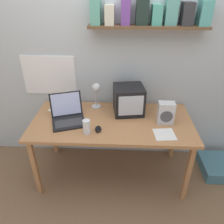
# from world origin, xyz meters

# --- Properties ---
(ground_plane) EXTENTS (12.00, 12.00, 0.00)m
(ground_plane) POSITION_xyz_m (0.00, 0.00, 0.00)
(ground_plane) COLOR #836144
(back_wall) EXTENTS (5.60, 0.24, 2.60)m
(back_wall) POSITION_xyz_m (0.01, 0.44, 1.31)
(back_wall) COLOR silver
(back_wall) RESTS_ON ground_plane
(corner_desk) EXTENTS (1.66, 0.79, 0.74)m
(corner_desk) POSITION_xyz_m (0.00, 0.00, 0.69)
(corner_desk) COLOR #B67A4B
(corner_desk) RESTS_ON ground_plane
(crt_monitor) EXTENTS (0.35, 0.34, 0.30)m
(crt_monitor) POSITION_xyz_m (0.17, 0.18, 0.90)
(crt_monitor) COLOR black
(crt_monitor) RESTS_ON corner_desk
(laptop) EXTENTS (0.41, 0.42, 0.26)m
(laptop) POSITION_xyz_m (-0.46, -0.01, 0.81)
(laptop) COLOR black
(laptop) RESTS_ON corner_desk
(desk_lamp) EXTENTS (0.11, 0.15, 0.32)m
(desk_lamp) POSITION_xyz_m (-0.18, 0.24, 0.96)
(desk_lamp) COLOR silver
(desk_lamp) RESTS_ON corner_desk
(juice_glass) EXTENTS (0.07, 0.07, 0.14)m
(juice_glass) POSITION_xyz_m (-0.23, -0.24, 0.81)
(juice_glass) COLOR white
(juice_glass) RESTS_ON corner_desk
(space_heater) EXTENTS (0.16, 0.11, 0.23)m
(space_heater) POSITION_xyz_m (0.54, -0.02, 0.86)
(space_heater) COLOR silver
(space_heater) RESTS_ON corner_desk
(computer_mouse) EXTENTS (0.07, 0.11, 0.03)m
(computer_mouse) POSITION_xyz_m (-0.13, -0.19, 0.76)
(computer_mouse) COLOR black
(computer_mouse) RESTS_ON corner_desk
(loose_paper_near_laptop) EXTENTS (0.23, 0.20, 0.00)m
(loose_paper_near_laptop) POSITION_xyz_m (-0.61, 0.21, 0.75)
(loose_paper_near_laptop) COLOR white
(loose_paper_near_laptop) RESTS_ON corner_desk
(open_notebook) EXTENTS (0.21, 0.21, 0.00)m
(open_notebook) POSITION_xyz_m (0.51, -0.23, 0.75)
(open_notebook) COLOR white
(open_notebook) RESTS_ON corner_desk
(floor_cushion) EXTENTS (0.44, 0.44, 0.13)m
(floor_cushion) POSITION_xyz_m (1.30, 0.08, 0.07)
(floor_cushion) COLOR teal
(floor_cushion) RESTS_ON ground_plane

